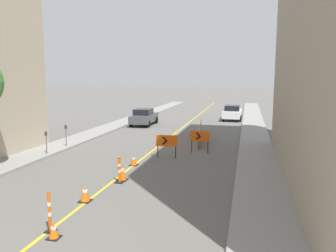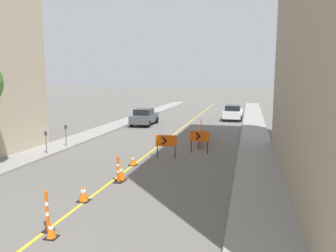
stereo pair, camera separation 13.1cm
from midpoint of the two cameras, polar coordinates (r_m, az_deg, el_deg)
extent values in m
cube|color=gold|center=(31.13, 3.11, 0.04)|extent=(0.12, 55.30, 0.01)
cube|color=gray|center=(32.90, -7.83, 0.55)|extent=(2.13, 55.30, 0.13)
cube|color=gray|center=(30.59, 14.90, -0.27)|extent=(2.13, 55.30, 0.13)
cube|color=black|center=(10.53, -19.29, -17.85)|extent=(0.35, 0.35, 0.03)
cone|color=orange|center=(10.42, -19.36, -16.63)|extent=(0.28, 0.28, 0.46)
cylinder|color=white|center=(10.40, -19.38, -16.35)|extent=(0.15, 0.15, 0.07)
cube|color=black|center=(12.96, -14.19, -12.50)|extent=(0.44, 0.44, 0.03)
cone|color=orange|center=(12.85, -14.25, -11.20)|extent=(0.35, 0.35, 0.59)
cylinder|color=white|center=(12.82, -14.26, -10.90)|extent=(0.18, 0.18, 0.10)
cube|color=black|center=(15.10, -7.89, -9.25)|extent=(0.43, 0.43, 0.03)
cone|color=orange|center=(14.99, -7.92, -7.89)|extent=(0.35, 0.35, 0.72)
cylinder|color=white|center=(14.96, -7.93, -7.58)|extent=(0.18, 0.18, 0.11)
cube|color=black|center=(17.46, -5.89, -6.76)|extent=(0.42, 0.42, 0.03)
cone|color=orange|center=(17.38, -5.91, -5.85)|extent=(0.34, 0.34, 0.54)
cylinder|color=white|center=(17.37, -5.91, -5.64)|extent=(0.18, 0.18, 0.09)
cube|color=black|center=(10.94, -19.80, -16.82)|extent=(0.29, 0.29, 0.04)
cylinder|color=#EF560C|center=(10.70, -19.97, -13.90)|extent=(0.09, 0.09, 1.17)
cylinder|color=white|center=(10.72, -19.96, -14.19)|extent=(0.10, 0.10, 0.12)
cylinder|color=white|center=(10.60, -20.04, -12.61)|extent=(0.10, 0.10, 0.12)
sphere|color=#EF560C|center=(10.48, -20.15, -10.79)|extent=(0.10, 0.10, 0.10)
cube|color=black|center=(14.79, -8.38, -9.63)|extent=(0.37, 0.37, 0.04)
cylinder|color=#EF560C|center=(14.63, -8.42, -7.60)|extent=(0.12, 0.12, 1.06)
cylinder|color=white|center=(14.65, -8.42, -7.80)|extent=(0.13, 0.13, 0.11)
cylinder|color=white|center=(14.57, -8.44, -6.72)|extent=(0.13, 0.13, 0.11)
sphere|color=#EF560C|center=(14.49, -8.47, -5.45)|extent=(0.13, 0.13, 0.13)
cube|color=#EF560C|center=(18.63, -0.13, -2.58)|extent=(1.23, 0.17, 0.64)
cube|color=black|center=(18.60, -0.44, -2.32)|extent=(0.31, 0.05, 0.31)
cube|color=black|center=(18.63, -0.44, -2.86)|extent=(0.31, 0.05, 0.31)
cylinder|color=black|center=(18.90, -1.67, -4.49)|extent=(0.06, 0.06, 0.69)
cylinder|color=black|center=(18.66, 1.43, -4.66)|extent=(0.06, 0.06, 0.69)
cube|color=#EF560C|center=(19.87, 5.70, -1.77)|extent=(1.17, 0.12, 0.62)
cube|color=black|center=(19.83, 5.44, -1.54)|extent=(0.31, 0.03, 0.31)
cube|color=black|center=(19.86, 5.43, -2.03)|extent=(0.31, 0.03, 0.31)
cylinder|color=black|center=(20.08, 4.27, -3.64)|extent=(0.06, 0.06, 0.75)
cylinder|color=black|center=(19.95, 7.08, -3.77)|extent=(0.06, 0.06, 0.75)
cube|color=#EF560C|center=(24.60, 5.76, -1.08)|extent=(0.90, 7.32, 1.02)
cylinder|color=#262626|center=(20.98, 5.50, -2.76)|extent=(0.05, 0.05, 1.02)
cylinder|color=#262626|center=(28.24, 5.95, 0.16)|extent=(0.05, 0.05, 1.02)
cube|color=#474C51|center=(31.65, -3.99, 1.41)|extent=(1.95, 4.36, 0.72)
cube|color=black|center=(31.37, -4.12, 2.51)|extent=(1.60, 1.99, 0.55)
cylinder|color=black|center=(33.21, -4.68, 1.11)|extent=(0.24, 0.65, 0.64)
cylinder|color=black|center=(32.71, -1.84, 1.02)|extent=(0.24, 0.65, 0.64)
cylinder|color=black|center=(30.72, -6.26, 0.48)|extent=(0.24, 0.65, 0.64)
cylinder|color=black|center=(30.18, -3.21, 0.38)|extent=(0.24, 0.65, 0.64)
cube|color=silver|center=(36.01, 11.36, 2.13)|extent=(1.93, 4.35, 0.72)
cube|color=black|center=(35.74, 11.37, 3.11)|extent=(1.59, 1.98, 0.55)
cylinder|color=black|center=(37.42, 10.13, 1.85)|extent=(0.24, 0.65, 0.64)
cylinder|color=black|center=(37.35, 12.75, 1.76)|extent=(0.24, 0.65, 0.64)
cylinder|color=black|center=(34.78, 9.83, 1.35)|extent=(0.24, 0.65, 0.64)
cylinder|color=black|center=(34.70, 12.65, 1.25)|extent=(0.24, 0.65, 0.64)
cylinder|color=#4C4C51|center=(22.26, -17.17, -1.93)|extent=(0.05, 0.05, 1.15)
cube|color=#33383D|center=(22.15, -17.25, -0.19)|extent=(0.12, 0.10, 0.22)
sphere|color=#33383D|center=(22.13, -17.26, 0.09)|extent=(0.11, 0.11, 0.11)
cylinder|color=#4C4C51|center=(20.48, -20.27, -3.06)|extent=(0.05, 0.05, 1.08)
cube|color=#33383D|center=(20.37, -20.36, -1.26)|extent=(0.12, 0.10, 0.22)
sphere|color=#33383D|center=(20.35, -20.38, -0.96)|extent=(0.11, 0.11, 0.11)
camera|label=1|loc=(0.07, -89.84, 0.02)|focal=35.00mm
camera|label=2|loc=(0.07, 90.16, -0.02)|focal=35.00mm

